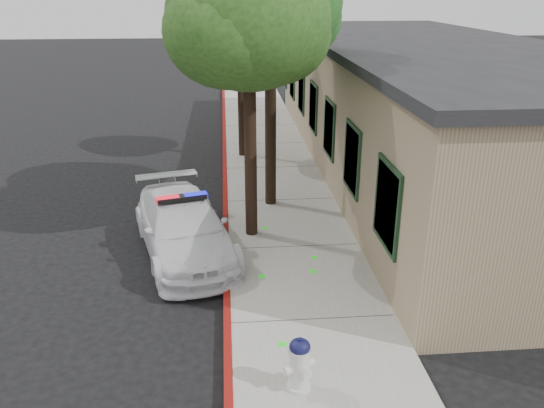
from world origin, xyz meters
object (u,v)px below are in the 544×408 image
(fire_hydrant, at_px, (300,364))
(street_tree_near, at_px, (249,26))
(clapboard_building, at_px, (423,106))
(street_tree_mid, at_px, (271,9))
(street_tree_far, at_px, (241,42))
(police_car, at_px, (184,227))

(fire_hydrant, relative_size, street_tree_near, 0.14)
(clapboard_building, distance_m, street_tree_near, 8.43)
(clapboard_building, height_order, street_tree_mid, street_tree_mid)
(street_tree_mid, bearing_deg, street_tree_near, -107.45)
(street_tree_mid, xyz_separation_m, street_tree_far, (-0.61, 4.68, -1.22))
(clapboard_building, distance_m, police_car, 9.68)
(police_car, bearing_deg, street_tree_near, 6.87)
(clapboard_building, relative_size, police_car, 4.24)
(police_car, distance_m, street_tree_mid, 5.79)
(street_tree_mid, bearing_deg, street_tree_far, 97.36)
(clapboard_building, xyz_separation_m, street_tree_near, (-5.98, -5.19, 2.91))
(clapboard_building, relative_size, fire_hydrant, 23.29)
(police_car, bearing_deg, fire_hydrant, -82.57)
(police_car, xyz_separation_m, fire_hydrant, (2.04, -4.97, -0.07))
(fire_hydrant, xyz_separation_m, street_tree_mid, (0.21, 7.63, 4.70))
(street_tree_near, bearing_deg, police_car, -158.28)
(clapboard_building, height_order, police_car, clapboard_building)
(clapboard_building, bearing_deg, fire_hydrant, -117.22)
(clapboard_building, distance_m, fire_hydrant, 12.24)
(fire_hydrant, xyz_separation_m, street_tree_near, (-0.42, 5.61, 4.43))
(street_tree_mid, relative_size, street_tree_far, 1.31)
(fire_hydrant, height_order, street_tree_mid, street_tree_mid)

